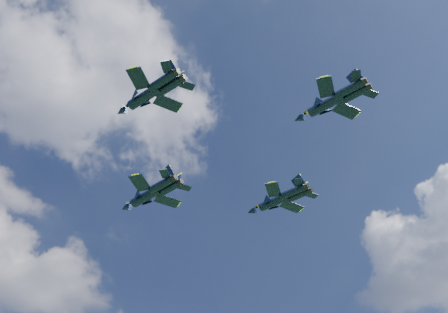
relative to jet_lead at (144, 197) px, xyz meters
The scene contains 4 objects.
jet_lead is the anchor object (origin of this frame).
jet_left 22.81m from the jet_lead, 107.71° to the right, with size 10.53×14.14×3.43m.
jet_right 23.67m from the jet_lead, 16.56° to the right, with size 10.54×14.00×3.43m.
jet_slot 37.54m from the jet_lead, 60.54° to the right, with size 9.94×13.39×3.25m.
Camera 1 is at (-32.70, -63.88, 3.23)m, focal length 45.00 mm.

